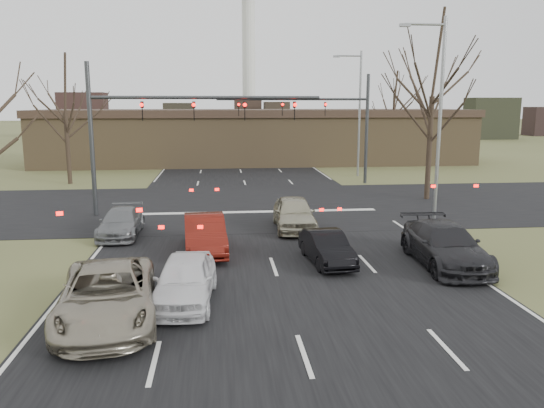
{
  "coord_description": "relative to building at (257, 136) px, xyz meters",
  "views": [
    {
      "loc": [
        -1.94,
        -15.51,
        5.89
      ],
      "look_at": [
        0.13,
        4.86,
        2.0
      ],
      "focal_mm": 35.0,
      "sensor_mm": 36.0,
      "label": 1
    }
  ],
  "objects": [
    {
      "name": "car_black_hatch",
      "position": [
        0.02,
        -34.69,
        -2.06
      ],
      "size": [
        1.65,
        3.78,
        1.21
      ],
      "primitive_type": "imported",
      "rotation": [
        0.0,
        0.0,
        0.1
      ],
      "color": "black",
      "rests_on": "ground"
    },
    {
      "name": "tree_right_near",
      "position": [
        9.0,
        -22.0,
        6.23
      ],
      "size": [
        6.9,
        6.9,
        11.5
      ],
      "color": "black",
      "rests_on": "ground"
    },
    {
      "name": "mast_arm_far",
      "position": [
        4.18,
        -15.0,
        2.35
      ],
      "size": [
        11.12,
        0.24,
        8.0
      ],
      "color": "#383A3D",
      "rests_on": "ground"
    },
    {
      "name": "car_red_ahead",
      "position": [
        -4.54,
        -32.71,
        -1.92
      ],
      "size": [
        1.89,
        4.62,
        1.49
      ],
      "primitive_type": "imported",
      "rotation": [
        0.0,
        0.0,
        0.07
      ],
      "color": "#60140D",
      "rests_on": "ground"
    },
    {
      "name": "streetlight_right_near",
      "position": [
        6.82,
        -28.0,
        2.92
      ],
      "size": [
        2.34,
        0.25,
        10.0
      ],
      "color": "gray",
      "rests_on": "ground"
    },
    {
      "name": "car_silver_ahead",
      "position": [
        -0.41,
        -29.19,
        -1.89
      ],
      "size": [
        1.99,
        4.62,
        1.55
      ],
      "primitive_type": "imported",
      "rotation": [
        0.0,
        0.0,
        -0.03
      ],
      "color": "#A5A085",
      "rests_on": "ground"
    },
    {
      "name": "car_grey_ahead",
      "position": [
        -8.36,
        -29.63,
        -2.05
      ],
      "size": [
        1.72,
        4.22,
        1.23
      ],
      "primitive_type": "imported",
      "rotation": [
        0.0,
        0.0,
        -0.0
      ],
      "color": "slate",
      "rests_on": "ground"
    },
    {
      "name": "tree_right_far",
      "position": [
        13.0,
        -3.0,
        4.29
      ],
      "size": [
        5.4,
        5.4,
        9.0
      ],
      "color": "black",
      "rests_on": "ground"
    },
    {
      "name": "car_silver_suv",
      "position": [
        -7.02,
        -39.43,
        -1.9
      ],
      "size": [
        3.2,
        5.77,
        1.53
      ],
      "primitive_type": "imported",
      "rotation": [
        0.0,
        0.0,
        0.12
      ],
      "color": "gray",
      "rests_on": "ground"
    },
    {
      "name": "building",
      "position": [
        0.0,
        0.0,
        0.0
      ],
      "size": [
        42.4,
        10.4,
        5.3
      ],
      "color": "brown",
      "rests_on": "ground"
    },
    {
      "name": "road_cross",
      "position": [
        -2.0,
        -23.0,
        -2.65
      ],
      "size": [
        200.0,
        14.0,
        0.02
      ],
      "primitive_type": "cube",
      "color": "black",
      "rests_on": "ground"
    },
    {
      "name": "car_white_sedan",
      "position": [
        -5.0,
        -38.21,
        -1.95
      ],
      "size": [
        1.98,
        4.32,
        1.44
      ],
      "primitive_type": "imported",
      "rotation": [
        0.0,
        0.0,
        -0.07
      ],
      "color": "white",
      "rests_on": "ground"
    },
    {
      "name": "streetlight_right_far",
      "position": [
        7.32,
        -11.0,
        2.92
      ],
      "size": [
        2.34,
        0.25,
        10.0
      ],
      "color": "gray",
      "rests_on": "ground"
    },
    {
      "name": "ground",
      "position": [
        -2.0,
        -38.0,
        -2.67
      ],
      "size": [
        360.0,
        360.0,
        0.0
      ],
      "primitive_type": "plane",
      "color": "#50532C",
      "rests_on": "ground"
    },
    {
      "name": "road_main",
      "position": [
        -2.0,
        22.0,
        -2.66
      ],
      "size": [
        14.0,
        300.0,
        0.02
      ],
      "primitive_type": "cube",
      "color": "black",
      "rests_on": "ground"
    },
    {
      "name": "mast_arm_near",
      "position": [
        -7.23,
        -25.0,
        2.41
      ],
      "size": [
        12.12,
        0.24,
        8.0
      ],
      "color": "#383A3D",
      "rests_on": "ground"
    },
    {
      "name": "tree_left_far",
      "position": [
        -15.0,
        -13.0,
        4.68
      ],
      "size": [
        5.7,
        5.7,
        9.5
      ],
      "color": "black",
      "rests_on": "ground"
    },
    {
      "name": "car_charcoal_sedan",
      "position": [
        4.31,
        -35.37,
        -1.9
      ],
      "size": [
        2.32,
        5.33,
        1.53
      ],
      "primitive_type": "imported",
      "rotation": [
        0.0,
        0.0,
        -0.04
      ],
      "color": "black",
      "rests_on": "ground"
    }
  ]
}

